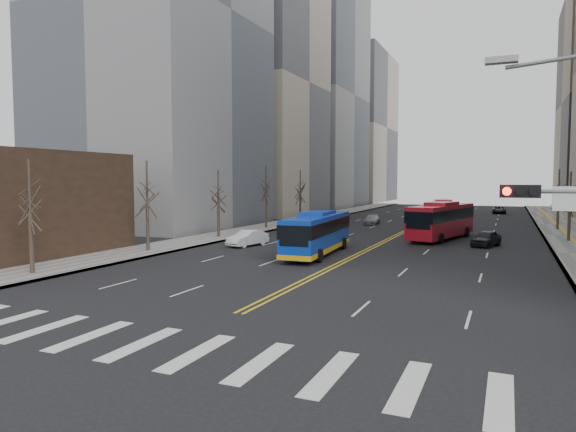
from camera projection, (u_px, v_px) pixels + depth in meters
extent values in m
plane|color=black|center=(169.00, 348.00, 17.79)|extent=(220.00, 220.00, 0.00)
cube|color=gray|center=(276.00, 225.00, 65.53)|extent=(5.00, 130.00, 0.15)
cube|color=silver|center=(2.00, 322.00, 21.05)|extent=(0.70, 4.00, 0.01)
cube|color=silver|center=(44.00, 328.00, 20.12)|extent=(0.70, 4.00, 0.01)
cube|color=silver|center=(91.00, 336.00, 19.19)|extent=(0.70, 4.00, 0.01)
cube|color=silver|center=(141.00, 344.00, 18.26)|extent=(0.70, 4.00, 0.01)
cube|color=silver|center=(198.00, 352.00, 17.33)|extent=(0.70, 4.00, 0.01)
cube|color=silver|center=(260.00, 362.00, 16.39)|extent=(0.70, 4.00, 0.01)
cube|color=silver|center=(331.00, 373.00, 15.46)|extent=(0.70, 4.00, 0.01)
cube|color=silver|center=(410.00, 386.00, 14.53)|extent=(0.70, 4.00, 0.01)
cube|color=silver|center=(500.00, 400.00, 13.60)|extent=(0.70, 4.00, 0.01)
cube|color=gold|center=(419.00, 224.00, 68.27)|extent=(0.15, 100.00, 0.01)
cube|color=gold|center=(422.00, 224.00, 68.11)|extent=(0.15, 100.00, 0.01)
cube|color=gray|center=(155.00, 20.00, 64.84)|extent=(22.00, 24.00, 52.00)
cube|color=#A79987|center=(250.00, 87.00, 88.95)|extent=(22.00, 22.00, 44.00)
cube|color=gray|center=(311.00, 98.00, 113.16)|extent=(20.00, 26.00, 48.00)
cube|color=#A79987|center=(355.00, 129.00, 142.37)|extent=(18.00, 30.00, 40.00)
cube|color=black|center=(520.00, 191.00, 14.90)|extent=(1.10, 0.28, 0.38)
cylinder|color=#FF190C|center=(507.00, 191.00, 14.89)|extent=(0.24, 0.08, 0.24)
cylinder|color=black|center=(520.00, 191.00, 14.76)|extent=(0.24, 0.08, 0.24)
cylinder|color=black|center=(534.00, 191.00, 14.62)|extent=(0.24, 0.08, 0.24)
cube|color=silver|center=(570.00, 199.00, 14.41)|extent=(0.90, 0.06, 0.70)
cube|color=#999993|center=(501.00, 60.00, 14.87)|extent=(0.90, 0.35, 0.18)
cylinder|color=#32281E|center=(31.00, 245.00, 31.30)|extent=(0.28, 0.28, 3.75)
cylinder|color=#32281E|center=(148.00, 228.00, 41.37)|extent=(0.28, 0.28, 3.90)
cylinder|color=#32281E|center=(218.00, 220.00, 51.46)|extent=(0.28, 0.28, 3.60)
cylinder|color=#32281E|center=(266.00, 212.00, 61.53)|extent=(0.28, 0.28, 4.00)
cylinder|color=#32281E|center=(300.00, 208.00, 71.62)|extent=(0.28, 0.28, 3.80)
cylinder|color=#32281E|center=(569.00, 224.00, 48.02)|extent=(0.28, 0.28, 3.50)
cylinder|color=#32281E|center=(558.00, 214.00, 59.01)|extent=(0.28, 0.28, 3.75)
cube|color=#0B34A9|center=(318.00, 233.00, 40.00)|extent=(3.20, 11.72, 2.74)
cube|color=black|center=(318.00, 226.00, 39.96)|extent=(3.26, 11.75, 0.99)
cube|color=#0B34A9|center=(318.00, 214.00, 39.89)|extent=(2.20, 4.18, 0.40)
cube|color=#DF9F0B|center=(318.00, 248.00, 40.08)|extent=(3.26, 11.75, 0.35)
cylinder|color=black|center=(287.00, 254.00, 36.99)|extent=(0.37, 1.02, 1.00)
cylinder|color=black|center=(319.00, 256.00, 36.19)|extent=(0.37, 1.02, 1.00)
cylinder|color=black|center=(316.00, 242.00, 43.97)|extent=(0.37, 1.02, 1.00)
cylinder|color=black|center=(343.00, 243.00, 43.17)|extent=(0.37, 1.02, 1.00)
cube|color=#AE121F|center=(441.00, 220.00, 50.31)|extent=(5.25, 11.91, 3.03)
cube|color=black|center=(442.00, 215.00, 50.27)|extent=(5.31, 11.94, 1.08)
cube|color=#AE121F|center=(442.00, 204.00, 50.20)|extent=(2.99, 4.44, 0.40)
cylinder|color=black|center=(413.00, 237.00, 48.22)|extent=(0.52, 1.04, 1.00)
cylinder|color=black|center=(441.00, 239.00, 46.65)|extent=(0.52, 1.04, 1.00)
cylinder|color=black|center=(441.00, 230.00, 54.17)|extent=(0.52, 1.04, 1.00)
cylinder|color=black|center=(467.00, 232.00, 52.60)|extent=(0.52, 1.04, 1.00)
cube|color=#AE121F|center=(443.00, 213.00, 63.85)|extent=(3.88, 10.92, 2.76)
cube|color=black|center=(443.00, 209.00, 63.82)|extent=(3.94, 10.95, 0.99)
cube|color=#AE121F|center=(443.00, 201.00, 63.75)|extent=(2.44, 3.97, 0.40)
cylinder|color=black|center=(433.00, 225.00, 60.97)|extent=(0.44, 1.03, 1.00)
cylinder|color=black|center=(454.00, 225.00, 60.33)|extent=(0.44, 1.03, 1.00)
cylinder|color=black|center=(433.00, 220.00, 67.55)|extent=(0.44, 1.03, 1.00)
cylinder|color=black|center=(452.00, 221.00, 66.91)|extent=(0.44, 1.03, 1.00)
imported|color=white|center=(248.00, 238.00, 45.30)|extent=(2.44, 4.51, 1.41)
imported|color=black|center=(486.00, 238.00, 45.09)|extent=(2.75, 4.43, 1.41)
imported|color=gray|center=(372.00, 219.00, 67.63)|extent=(2.16, 4.48, 1.26)
imported|color=black|center=(499.00, 210.00, 89.10)|extent=(2.19, 4.73, 1.31)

